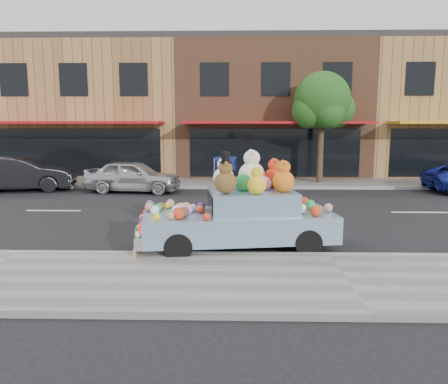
{
  "coord_description": "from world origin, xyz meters",
  "views": [
    {
      "loc": [
        -2.02,
        -14.02,
        2.86
      ],
      "look_at": [
        -2.26,
        -3.8,
        1.25
      ],
      "focal_mm": 35.0,
      "sensor_mm": 36.0,
      "label": 1
    }
  ],
  "objects_px": {
    "art_car": "(240,214)",
    "car_silver": "(133,176)",
    "street_tree": "(322,105)",
    "car_dark": "(20,174)"
  },
  "relations": [
    {
      "from": "street_tree",
      "to": "art_car",
      "type": "height_order",
      "value": "street_tree"
    },
    {
      "from": "art_car",
      "to": "car_silver",
      "type": "bearing_deg",
      "value": 109.98
    },
    {
      "from": "street_tree",
      "to": "art_car",
      "type": "bearing_deg",
      "value": -109.9
    },
    {
      "from": "street_tree",
      "to": "art_car",
      "type": "xyz_separation_m",
      "value": [
        -3.9,
        -10.79,
        -2.88
      ]
    },
    {
      "from": "street_tree",
      "to": "art_car",
      "type": "relative_size",
      "value": 1.12
    },
    {
      "from": "street_tree",
      "to": "car_dark",
      "type": "bearing_deg",
      "value": -169.78
    },
    {
      "from": "car_silver",
      "to": "art_car",
      "type": "bearing_deg",
      "value": -146.24
    },
    {
      "from": "car_dark",
      "to": "art_car",
      "type": "distance_m",
      "value": 12.51
    },
    {
      "from": "car_silver",
      "to": "car_dark",
      "type": "distance_m",
      "value": 4.89
    },
    {
      "from": "street_tree",
      "to": "car_silver",
      "type": "height_order",
      "value": "street_tree"
    }
  ]
}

